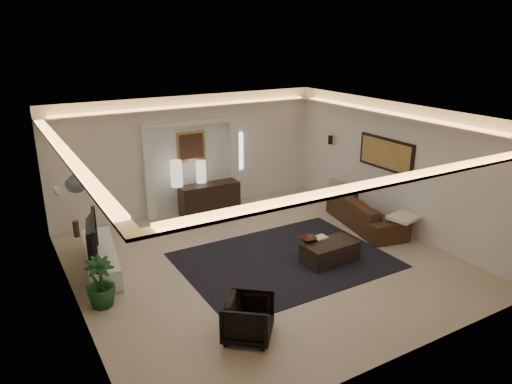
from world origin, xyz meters
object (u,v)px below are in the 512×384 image
console (210,198)px  armchair (249,318)px  coffee_table (330,252)px  sofa (366,213)px

console → armchair: bearing=-107.0°
coffee_table → sofa: bearing=26.2°
console → coffee_table: size_ratio=1.38×
console → armchair: (-1.69, -4.98, -0.07)m
console → sofa: console is taller
sofa → coffee_table: sofa is taller
sofa → coffee_table: (-1.88, -1.02, -0.13)m
armchair → sofa: bearing=-22.8°
console → sofa: (2.81, -2.60, -0.06)m
console → sofa: 3.83m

